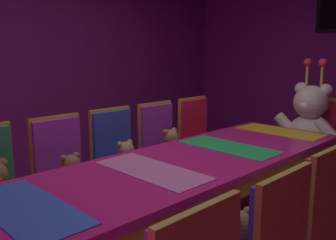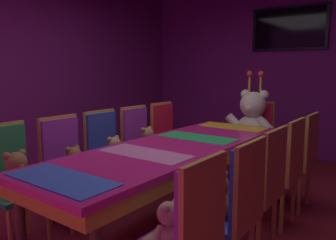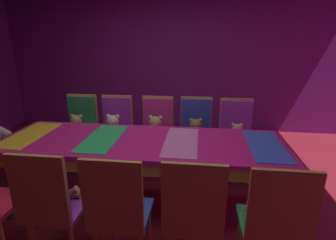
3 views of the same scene
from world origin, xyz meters
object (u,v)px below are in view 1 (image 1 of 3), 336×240
object	(u,v)px
banquet_table	(194,169)
chair_left_2	(116,154)
chair_left_1	(62,167)
teddy_left_2	(127,159)
teddy_left_1	(72,175)
king_teddy_bear	(309,121)
chair_left_4	(197,134)
chair_right_2	(311,216)
throne_chair	(315,134)
teddy_right_3	(325,183)
chair_left_3	(161,144)
teddy_right_2	(286,208)
teddy_left_3	(171,147)

from	to	relation	value
banquet_table	chair_left_2	xyz separation A→B (m)	(-0.87, -0.02, -0.06)
chair_left_1	teddy_left_2	xyz separation A→B (m)	(0.12, 0.52, -0.02)
teddy_left_1	king_teddy_bear	world-z (taller)	king_teddy_bear
chair_left_2	chair_left_4	size ratio (longest dim) A/B	1.00
teddy_left_1	chair_right_2	xyz separation A→B (m)	(1.56, 0.52, 0.02)
throne_chair	king_teddy_bear	size ratio (longest dim) A/B	1.06
banquet_table	chair_left_2	world-z (taller)	chair_left_2
chair_left_4	teddy_left_1	bearing A→B (deg)	-84.20
chair_left_4	throne_chair	bearing A→B (deg)	45.81
teddy_left_2	teddy_right_3	size ratio (longest dim) A/B	0.86
chair_left_2	chair_left_3	distance (m)	0.52
teddy_left_2	throne_chair	world-z (taller)	throne_chair
teddy_left_1	teddy_left_2	size ratio (longest dim) A/B	0.99
chair_left_1	teddy_right_2	distance (m)	1.64
teddy_left_1	teddy_right_2	bearing A→B (deg)	20.28
banquet_table	throne_chair	world-z (taller)	throne_chair
chair_right_2	teddy_right_3	distance (m)	0.57
chair_left_4	chair_right_2	world-z (taller)	same
chair_left_2	teddy_right_2	world-z (taller)	chair_left_2
banquet_table	chair_left_2	distance (m)	0.88
chair_right_2	teddy_right_3	size ratio (longest dim) A/B	2.90
chair_right_2	teddy_right_2	world-z (taller)	chair_right_2
chair_left_2	teddy_right_3	size ratio (longest dim) A/B	2.90
king_teddy_bear	teddy_left_2	bearing A→B (deg)	-22.15
chair_left_4	banquet_table	bearing A→B (deg)	-50.22
chair_left_4	teddy_right_2	xyz separation A→B (m)	(1.57, -1.07, -0.00)
chair_left_3	chair_left_4	bearing A→B (deg)	91.16
king_teddy_bear	chair_right_2	bearing A→B (deg)	25.29
chair_left_2	teddy_right_3	bearing A→B (deg)	19.42
chair_left_4	teddy_right_3	distance (m)	1.65
chair_left_1	teddy_left_2	distance (m)	0.54
teddy_right_3	throne_chair	bearing A→B (deg)	-63.95
chair_left_2	teddy_right_3	distance (m)	1.66
teddy_left_3	chair_right_2	world-z (taller)	chair_right_2
teddy_right_3	teddy_right_2	bearing A→B (deg)	91.06
teddy_left_1	chair_left_3	xyz separation A→B (m)	(-0.15, 1.04, 0.02)
chair_left_3	teddy_right_2	xyz separation A→B (m)	(1.56, -0.52, -0.00)
banquet_table	teddy_right_2	distance (m)	0.70
teddy_left_1	chair_left_3	distance (m)	1.05
chair_left_2	chair_right_2	world-z (taller)	same
chair_right_2	throne_chair	world-z (taller)	same
chair_left_1	chair_right_2	size ratio (longest dim) A/B	1.00
chair_left_2	chair_left_3	xyz separation A→B (m)	(0.01, 0.52, 0.00)
chair_left_2	throne_chair	xyz separation A→B (m)	(0.87, 1.96, 0.00)
chair_left_2	teddy_left_2	distance (m)	0.14
teddy_left_2	king_teddy_bear	bearing A→B (deg)	67.85
banquet_table	king_teddy_bear	xyz separation A→B (m)	(0.00, 1.77, 0.10)
teddy_right_2	chair_right_2	bearing A→B (deg)	-180.00
teddy_left_3	chair_left_4	world-z (taller)	chair_left_4
chair_left_2	chair_left_3	bearing A→B (deg)	88.74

